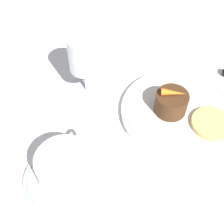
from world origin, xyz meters
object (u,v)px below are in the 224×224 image
fork (130,176)px  dessert_cake (171,103)px  coffee_cup (65,167)px  wine_glass (84,57)px  dinner_plate (178,112)px

fork → dessert_cake: 0.16m
fork → coffee_cup: bearing=112.3°
wine_glass → fork: 0.24m
dinner_plate → fork: size_ratio=1.33×
dinner_plate → fork: dinner_plate is taller
fork → dessert_cake: bearing=-11.4°
wine_glass → dessert_cake: 0.19m
coffee_cup → dessert_cake: bearing=-33.5°
dinner_plate → dessert_cake: 0.03m
fork → dessert_cake: dessert_cake is taller
fork → dessert_cake: (0.16, -0.03, 0.03)m
dinner_plate → dessert_cake: bearing=108.1°
coffee_cup → dinner_plate: bearing=-36.0°
coffee_cup → wine_glass: (0.20, 0.05, 0.05)m
dinner_plate → coffee_cup: (-0.20, 0.15, 0.03)m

